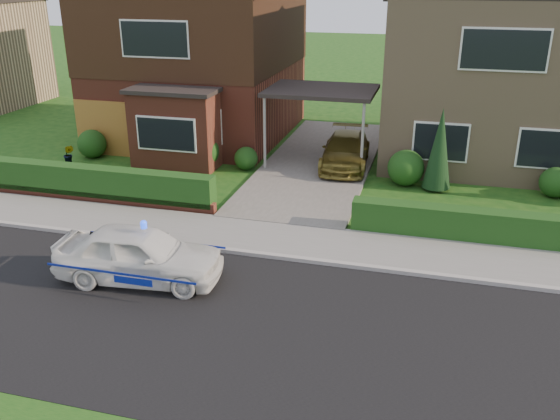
% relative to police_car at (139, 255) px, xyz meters
% --- Properties ---
extents(ground, '(120.00, 120.00, 0.00)m').
position_rel_police_car_xyz_m(ground, '(2.21, -1.20, -0.65)').
color(ground, '#154512').
rests_on(ground, ground).
extents(road, '(60.00, 6.00, 0.02)m').
position_rel_police_car_xyz_m(road, '(2.21, -1.20, -0.65)').
color(road, black).
rests_on(road, ground).
extents(kerb, '(60.00, 0.16, 0.12)m').
position_rel_police_car_xyz_m(kerb, '(2.21, 1.85, -0.59)').
color(kerb, '#9E9993').
rests_on(kerb, ground).
extents(sidewalk, '(60.00, 2.00, 0.10)m').
position_rel_police_car_xyz_m(sidewalk, '(2.21, 2.90, -0.60)').
color(sidewalk, slate).
rests_on(sidewalk, ground).
extents(driveway, '(3.80, 12.00, 0.12)m').
position_rel_police_car_xyz_m(driveway, '(2.21, 9.80, -0.59)').
color(driveway, '#666059').
rests_on(driveway, ground).
extents(house_left, '(7.50, 9.53, 7.25)m').
position_rel_police_car_xyz_m(house_left, '(-3.58, 12.70, 3.16)').
color(house_left, brown).
rests_on(house_left, ground).
extents(house_right, '(7.50, 8.06, 7.25)m').
position_rel_police_car_xyz_m(house_right, '(8.01, 12.79, 3.01)').
color(house_right, tan).
rests_on(house_right, ground).
extents(carport_link, '(3.80, 3.00, 2.77)m').
position_rel_police_car_xyz_m(carport_link, '(2.21, 9.75, 2.01)').
color(carport_link, black).
rests_on(carport_link, ground).
extents(garage_door, '(2.20, 0.10, 2.10)m').
position_rel_police_car_xyz_m(garage_door, '(-6.04, 8.76, 0.40)').
color(garage_door, brown).
rests_on(garage_door, ground).
extents(dwarf_wall, '(7.70, 0.25, 0.36)m').
position_rel_police_car_xyz_m(dwarf_wall, '(-3.59, 4.10, -0.47)').
color(dwarf_wall, brown).
rests_on(dwarf_wall, ground).
extents(hedge_left, '(7.50, 0.55, 0.90)m').
position_rel_police_car_xyz_m(hedge_left, '(-3.59, 4.25, -0.65)').
color(hedge_left, '#163A12').
rests_on(hedge_left, ground).
extents(hedge_right, '(7.50, 0.55, 0.80)m').
position_rel_police_car_xyz_m(hedge_right, '(8.01, 4.15, -0.65)').
color(hedge_right, '#163A12').
rests_on(hedge_right, ground).
extents(shrub_left_far, '(1.08, 1.08, 1.08)m').
position_rel_police_car_xyz_m(shrub_left_far, '(-6.29, 8.30, -0.11)').
color(shrub_left_far, '#163A12').
rests_on(shrub_left_far, ground).
extents(shrub_left_mid, '(1.32, 1.32, 1.32)m').
position_rel_police_car_xyz_m(shrub_left_mid, '(-1.79, 8.10, 0.01)').
color(shrub_left_mid, '#163A12').
rests_on(shrub_left_mid, ground).
extents(shrub_left_near, '(0.84, 0.84, 0.84)m').
position_rel_police_car_xyz_m(shrub_left_near, '(-0.19, 8.40, -0.23)').
color(shrub_left_near, '#163A12').
rests_on(shrub_left_near, ground).
extents(shrub_right_near, '(1.20, 1.20, 1.20)m').
position_rel_police_car_xyz_m(shrub_right_near, '(5.41, 8.20, -0.05)').
color(shrub_right_near, '#163A12').
rests_on(shrub_right_near, ground).
extents(shrub_right_mid, '(0.96, 0.96, 0.96)m').
position_rel_police_car_xyz_m(shrub_right_mid, '(10.01, 8.30, -0.17)').
color(shrub_right_mid, '#163A12').
rests_on(shrub_right_mid, ground).
extents(conifer_a, '(0.90, 0.90, 2.60)m').
position_rel_police_car_xyz_m(conifer_a, '(6.41, 8.00, 0.65)').
color(conifer_a, black).
rests_on(conifer_a, ground).
extents(police_car, '(3.50, 3.94, 1.46)m').
position_rel_police_car_xyz_m(police_car, '(0.00, 0.00, 0.00)').
color(police_car, white).
rests_on(police_car, ground).
extents(driveway_car, '(1.84, 3.99, 1.13)m').
position_rel_police_car_xyz_m(driveway_car, '(3.21, 9.41, 0.04)').
color(driveway_car, olive).
rests_on(driveway_car, driveway).
extents(potted_plant_a, '(0.42, 0.30, 0.77)m').
position_rel_police_car_xyz_m(potted_plant_a, '(-6.79, 5.29, -0.27)').
color(potted_plant_a, gray).
rests_on(potted_plant_a, ground).
extents(potted_plant_b, '(0.46, 0.41, 0.71)m').
position_rel_police_car_xyz_m(potted_plant_b, '(-6.69, 7.35, -0.30)').
color(potted_plant_b, gray).
rests_on(potted_plant_b, ground).
extents(potted_plant_c, '(0.59, 0.59, 0.75)m').
position_rel_police_car_xyz_m(potted_plant_c, '(-3.36, 7.80, -0.27)').
color(potted_plant_c, gray).
rests_on(potted_plant_c, ground).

